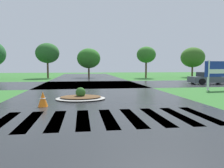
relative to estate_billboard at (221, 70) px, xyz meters
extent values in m
cube|color=#232628|center=(-9.85, -2.35, -1.54)|extent=(10.12, 80.00, 0.01)
cube|color=#232628|center=(-9.85, 6.70, -1.54)|extent=(90.00, 9.10, 0.01)
cube|color=white|center=(-13.45, -7.84, -1.54)|extent=(0.45, 3.01, 0.01)
cube|color=white|center=(-12.55, -7.84, -1.54)|extent=(0.45, 3.01, 0.01)
cube|color=white|center=(-11.65, -7.84, -1.54)|extent=(0.45, 3.01, 0.01)
cube|color=white|center=(-10.75, -7.84, -1.54)|extent=(0.45, 3.01, 0.01)
cube|color=white|center=(-9.85, -7.84, -1.54)|extent=(0.45, 3.01, 0.01)
cube|color=white|center=(-8.95, -7.84, -1.54)|extent=(0.45, 3.01, 0.01)
cube|color=white|center=(-8.05, -7.84, -1.54)|extent=(0.45, 3.01, 0.01)
cube|color=white|center=(-7.15, -7.84, -1.54)|extent=(0.45, 3.01, 0.01)
cube|color=white|center=(-6.25, -7.84, -1.54)|extent=(0.45, 3.01, 0.01)
cube|color=white|center=(-1.13, -0.15, -0.39)|extent=(0.14, 0.14, 2.30)
cube|color=navy|center=(0.00, 0.00, 0.11)|extent=(2.90, 0.47, 1.21)
cube|color=white|center=(0.00, 0.00, -0.07)|extent=(2.21, 0.39, 0.34)
ellipsoid|color=#9E9B93|center=(-10.85, -3.29, -1.48)|extent=(2.79, 2.16, 0.12)
ellipsoid|color=brown|center=(-10.85, -3.29, -1.39)|extent=(2.28, 1.77, 0.10)
sphere|color=#2D6023|center=(-10.85, -3.29, -1.14)|extent=(0.56, 0.56, 0.56)
cube|color=#4C545B|center=(2.76, 5.50, -1.07)|extent=(4.43, 1.83, 0.60)
cube|color=#1E232B|center=(2.44, 5.50, -0.53)|extent=(1.89, 1.59, 0.47)
cylinder|color=black|center=(4.27, 6.41, -1.22)|extent=(0.64, 0.23, 0.64)
cylinder|color=black|center=(1.27, 6.44, -1.22)|extent=(0.64, 0.23, 0.64)
cylinder|color=black|center=(1.26, 4.58, -1.22)|extent=(0.64, 0.23, 0.64)
cone|color=orange|center=(-12.57, -5.23, -1.19)|extent=(0.45, 0.45, 0.71)
torus|color=white|center=(-12.57, -5.23, -1.15)|extent=(0.28, 0.28, 0.04)
cube|color=orange|center=(-12.57, -5.23, -1.53)|extent=(0.36, 0.36, 0.03)
cylinder|color=#4C3823|center=(-16.03, 19.12, -0.23)|extent=(0.28, 0.28, 2.63)
ellipsoid|color=#285E26|center=(-16.03, 19.12, 2.36)|extent=(3.64, 3.64, 3.09)
cylinder|color=#4C3823|center=(-9.61, 20.03, -0.63)|extent=(0.28, 0.28, 1.82)
ellipsoid|color=#2C6A22|center=(-9.61, 20.03, 1.61)|extent=(3.81, 3.81, 3.24)
cylinder|color=#4C3823|center=(-0.63, 17.56, -0.22)|extent=(0.28, 0.28, 2.63)
ellipsoid|color=#316F25|center=(-0.63, 17.56, 2.15)|extent=(3.01, 3.01, 2.56)
cylinder|color=#4C3823|center=(7.84, 18.64, -0.55)|extent=(0.28, 0.28, 1.98)
ellipsoid|color=#366421|center=(7.84, 18.64, 1.82)|extent=(3.94, 3.94, 3.35)
camera|label=1|loc=(-10.77, -15.34, 0.33)|focal=34.20mm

